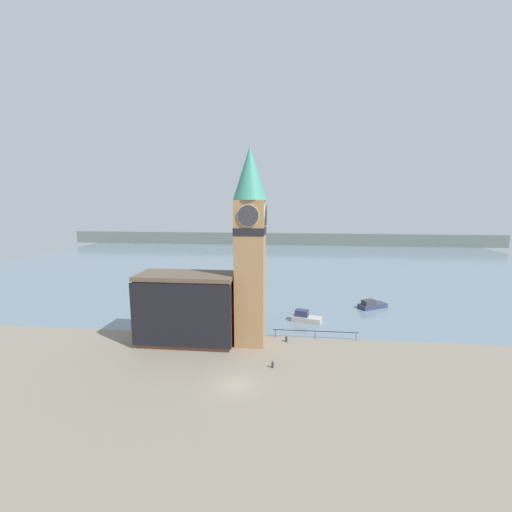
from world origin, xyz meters
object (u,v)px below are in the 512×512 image
Objects in this scene: boat_far at (372,305)px; mooring_bollard_far at (273,364)px; clock_tower at (250,242)px; mooring_bollard_near at (286,339)px; pier_building at (187,308)px; boat_near at (305,317)px.

mooring_bollard_far is (-15.61, -23.07, -0.16)m from boat_far.
mooring_bollard_far is at bearing -63.22° from clock_tower.
clock_tower reaches higher than mooring_bollard_near.
boat_far reaches higher than mooring_bollard_near.
clock_tower is 28.08m from boat_far.
pier_building reaches higher than mooring_bollard_far.
mooring_bollard_far is at bearing -90.07° from boat_near.
boat_far is (18.83, 16.69, -12.46)m from clock_tower.
boat_near reaches higher than mooring_bollard_near.
boat_far is at bearing 41.56° from clock_tower.
boat_far is 7.06× the size of mooring_bollard_near.
boat_near is 6.57× the size of mooring_bollard_far.
pier_building is 2.35× the size of boat_far.
mooring_bollard_near is at bearing -162.06° from boat_far.
clock_tower is 16.84m from boat_near.
mooring_bollard_far is (-1.37, -7.21, -0.01)m from mooring_bollard_near.
boat_near is 13.97m from boat_far.
pier_building is 13.39m from mooring_bollard_near.
clock_tower reaches higher than pier_building.
boat_far is (11.50, 7.93, -0.08)m from boat_near.
mooring_bollard_far is (3.22, -6.38, -12.62)m from clock_tower.
clock_tower is at bearing 4.25° from pier_building.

